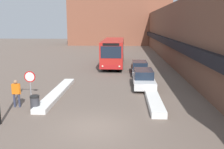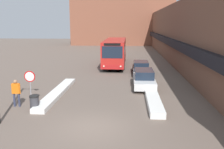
# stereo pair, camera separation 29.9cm
# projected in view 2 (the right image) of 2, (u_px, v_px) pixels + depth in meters

# --- Properties ---
(ground_plane) EXTENTS (160.00, 160.00, 0.00)m
(ground_plane) POSITION_uv_depth(u_px,v_px,m) (92.00, 127.00, 13.18)
(ground_plane) COLOR #66564C
(building_row_right) EXTENTS (5.50, 60.00, 8.01)m
(building_row_right) POSITION_uv_depth(u_px,v_px,m) (187.00, 34.00, 35.18)
(building_row_right) COLOR brown
(building_row_right) RESTS_ON ground_plane
(building_backdrop_far) EXTENTS (26.00, 8.00, 14.92)m
(building_backdrop_far) POSITION_uv_depth(u_px,v_px,m) (122.00, 16.00, 64.97)
(building_backdrop_far) COLOR brown
(building_backdrop_far) RESTS_ON ground_plane
(snow_bank_left) EXTENTS (0.90, 8.69, 0.31)m
(snow_bank_left) POSITION_uv_depth(u_px,v_px,m) (57.00, 93.00, 19.27)
(snow_bank_left) COLOR silver
(snow_bank_left) RESTS_ON ground_plane
(snow_bank_right) EXTENTS (0.90, 9.73, 0.40)m
(snow_bank_right) POSITION_uv_depth(u_px,v_px,m) (151.00, 93.00, 18.94)
(snow_bank_right) COLOR silver
(snow_bank_right) RESTS_ON ground_plane
(city_bus) EXTENTS (2.62, 11.43, 3.36)m
(city_bus) POSITION_uv_depth(u_px,v_px,m) (115.00, 52.00, 32.75)
(city_bus) COLOR red
(city_bus) RESTS_ON ground_plane
(parked_car_front) EXTENTS (1.81, 4.84, 1.50)m
(parked_car_front) POSITION_uv_depth(u_px,v_px,m) (144.00, 78.00, 21.51)
(parked_car_front) COLOR silver
(parked_car_front) RESTS_ON ground_plane
(parked_car_back) EXTENTS (1.80, 4.83, 1.35)m
(parked_car_back) POSITION_uv_depth(u_px,v_px,m) (141.00, 68.00, 27.25)
(parked_car_back) COLOR #38383D
(parked_car_back) RESTS_ON ground_plane
(stop_sign) EXTENTS (0.76, 0.08, 2.27)m
(stop_sign) POSITION_uv_depth(u_px,v_px,m) (30.00, 80.00, 16.79)
(stop_sign) COLOR gray
(stop_sign) RESTS_ON ground_plane
(pedestrian) EXTENTS (0.59, 0.25, 1.82)m
(pedestrian) POSITION_uv_depth(u_px,v_px,m) (16.00, 91.00, 16.27)
(pedestrian) COLOR #333851
(pedestrian) RESTS_ON ground_plane
(trash_bin) EXTENTS (0.59, 0.59, 0.95)m
(trash_bin) POSITION_uv_depth(u_px,v_px,m) (34.00, 103.00, 15.74)
(trash_bin) COLOR #38383D
(trash_bin) RESTS_ON ground_plane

